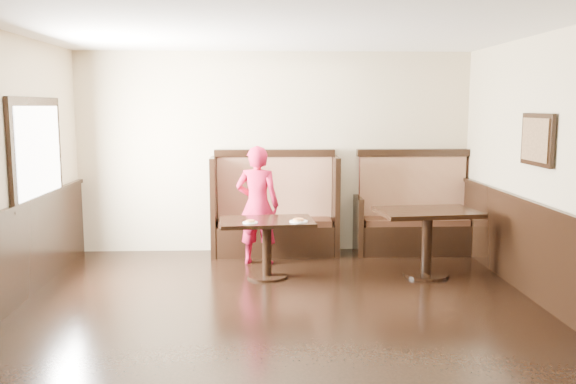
{
  "coord_description": "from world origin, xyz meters",
  "views": [
    {
      "loc": [
        -0.17,
        -5.07,
        2.05
      ],
      "look_at": [
        0.14,
        2.35,
        1.0
      ],
      "focal_mm": 38.0,
      "sensor_mm": 36.0,
      "label": 1
    }
  ],
  "objects": [
    {
      "name": "booth_neighbor",
      "position": [
        1.95,
        3.29,
        0.48
      ],
      "size": [
        1.65,
        0.72,
        1.45
      ],
      "color": "black",
      "rests_on": "ground"
    },
    {
      "name": "child",
      "position": [
        -0.24,
        2.74,
        0.77
      ],
      "size": [
        0.62,
        0.47,
        1.55
      ],
      "primitive_type": "imported",
      "rotation": [
        0.0,
        0.0,
        2.96
      ],
      "color": "#BA1337",
      "rests_on": "ground"
    },
    {
      "name": "ground",
      "position": [
        0.0,
        0.0,
        0.0
      ],
      "size": [
        7.0,
        7.0,
        0.0
      ],
      "primitive_type": "plane",
      "color": "black",
      "rests_on": "ground"
    },
    {
      "name": "booth_main",
      "position": [
        0.0,
        3.3,
        0.53
      ],
      "size": [
        1.75,
        0.72,
        1.45
      ],
      "color": "black",
      "rests_on": "ground"
    },
    {
      "name": "pizza_plate_right",
      "position": [
        0.25,
        1.93,
        0.72
      ],
      "size": [
        0.22,
        0.22,
        0.04
      ],
      "color": "white",
      "rests_on": "table_main"
    },
    {
      "name": "room_shell",
      "position": [
        -0.3,
        0.28,
        0.67
      ],
      "size": [
        7.0,
        7.0,
        7.0
      ],
      "color": "#C0AD8B",
      "rests_on": "ground"
    },
    {
      "name": "table_main",
      "position": [
        -0.12,
        2.07,
        0.54
      ],
      "size": [
        1.16,
        0.78,
        0.71
      ],
      "rotation": [
        0.0,
        0.0,
        0.08
      ],
      "color": "black",
      "rests_on": "ground"
    },
    {
      "name": "pizza_plate_left",
      "position": [
        -0.31,
        1.89,
        0.72
      ],
      "size": [
        0.18,
        0.18,
        0.03
      ],
      "color": "white",
      "rests_on": "table_main"
    },
    {
      "name": "table_neighbor",
      "position": [
        1.81,
        2.06,
        0.61
      ],
      "size": [
        1.24,
        0.89,
        0.81
      ],
      "rotation": [
        0.0,
        0.0,
        0.11
      ],
      "color": "black",
      "rests_on": "ground"
    }
  ]
}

